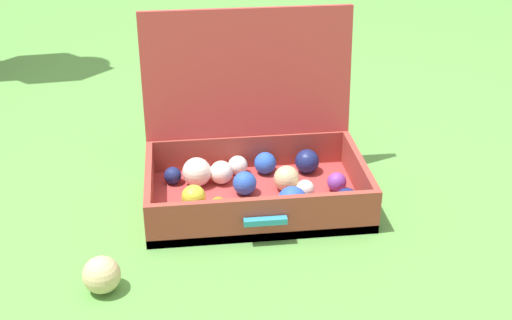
{
  "coord_description": "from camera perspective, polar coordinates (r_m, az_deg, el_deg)",
  "views": [
    {
      "loc": [
        -0.19,
        -1.6,
        1.01
      ],
      "look_at": [
        0.01,
        0.01,
        0.14
      ],
      "focal_mm": 47.56,
      "sensor_mm": 36.0,
      "label": 1
    }
  ],
  "objects": [
    {
      "name": "open_suitcase",
      "position": [
        1.9,
        -0.11,
        -0.09
      ],
      "size": [
        0.6,
        0.44,
        0.5
      ],
      "color": "#B23838",
      "rests_on": "ground"
    },
    {
      "name": "stray_ball_on_grass",
      "position": [
        1.61,
        -12.86,
        -9.4
      ],
      "size": [
        0.09,
        0.09,
        0.09
      ],
      "primitive_type": "sphere",
      "color": "#D1B784",
      "rests_on": "ground"
    },
    {
      "name": "ground_plane",
      "position": [
        1.9,
        -0.13,
        -3.91
      ],
      "size": [
        16.0,
        16.0,
        0.0
      ],
      "primitive_type": "plane",
      "color": "#569342"
    }
  ]
}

